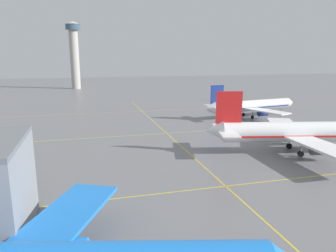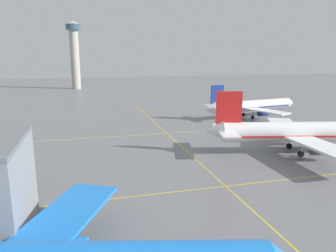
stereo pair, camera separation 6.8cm
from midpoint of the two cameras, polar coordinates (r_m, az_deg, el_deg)
airliner_second_row at (r=67.61m, az=23.38°, el=-1.02°), size 39.22×33.34×12.29m
airliner_third_row at (r=103.33m, az=14.93°, el=3.55°), size 33.89×28.95×10.54m
taxiway_markings at (r=63.05m, az=3.77°, el=-4.88°), size 155.38×150.74×0.01m
control_tower at (r=199.50m, az=-16.55°, el=12.99°), size 8.82×8.82×39.17m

